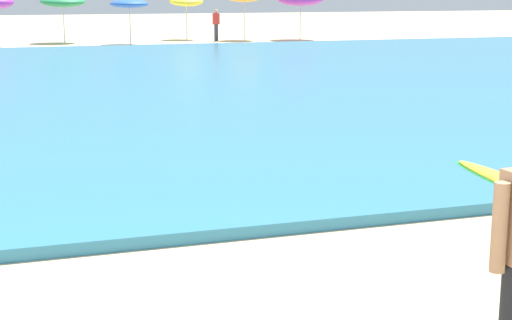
% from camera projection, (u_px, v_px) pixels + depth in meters
% --- Properties ---
extents(sea, '(120.00, 28.00, 0.14)m').
position_uv_depth(sea, '(61.00, 86.00, 21.19)').
color(sea, teal).
rests_on(sea, ground).
extents(beach_umbrella_3, '(2.15, 2.18, 2.28)m').
position_uv_depth(beach_umbrella_3, '(63.00, 2.00, 38.55)').
color(beach_umbrella_3, beige).
rests_on(beach_umbrella_3, ground).
extents(beach_umbrella_4, '(1.81, 1.82, 2.10)m').
position_uv_depth(beach_umbrella_4, '(129.00, 4.00, 37.49)').
color(beach_umbrella_4, beige).
rests_on(beach_umbrella_4, ground).
extents(beach_umbrella_5, '(1.73, 1.76, 2.24)m').
position_uv_depth(beach_umbrella_5, '(186.00, 2.00, 41.12)').
color(beach_umbrella_5, beige).
rests_on(beach_umbrella_5, ground).
extents(beach_umbrella_7, '(2.30, 2.30, 2.32)m').
position_uv_depth(beach_umbrella_7, '(300.00, 0.00, 40.85)').
color(beach_umbrella_7, beige).
rests_on(beach_umbrella_7, ground).
extents(beachgoer_near_row_left, '(0.32, 0.20, 1.58)m').
position_uv_depth(beachgoer_near_row_left, '(216.00, 24.00, 39.83)').
color(beachgoer_near_row_left, '#383842').
rests_on(beachgoer_near_row_left, ground).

